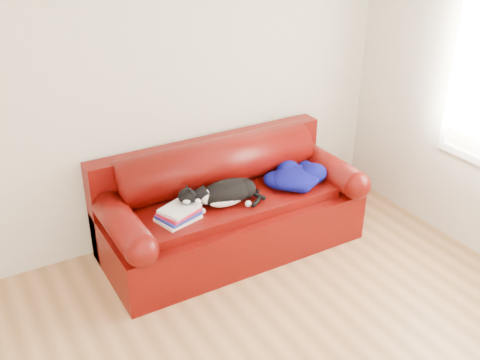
% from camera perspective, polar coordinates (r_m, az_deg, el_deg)
% --- Properties ---
extents(room_shell, '(4.52, 4.02, 2.61)m').
position_cam_1_polar(room_shell, '(2.70, 6.91, 5.05)').
color(room_shell, beige).
rests_on(room_shell, ground).
extents(sofa_base, '(2.10, 0.90, 0.50)m').
position_cam_1_polar(sofa_base, '(4.65, -0.89, -4.35)').
color(sofa_base, '#350702').
rests_on(sofa_base, ground).
extents(sofa_back, '(2.10, 1.01, 0.88)m').
position_cam_1_polar(sofa_back, '(4.69, -2.37, 0.17)').
color(sofa_back, '#350702').
rests_on(sofa_back, ground).
extents(book_stack, '(0.34, 0.30, 0.10)m').
position_cam_1_polar(book_stack, '(4.19, -6.24, -3.41)').
color(book_stack, white).
rests_on(book_stack, sofa_base).
extents(cat, '(0.64, 0.32, 0.24)m').
position_cam_1_polar(cat, '(4.35, -1.32, -1.33)').
color(cat, black).
rests_on(cat, sofa_base).
extents(blanket, '(0.58, 0.47, 0.16)m').
position_cam_1_polar(blanket, '(4.68, 5.69, 0.38)').
color(blanket, '#080248').
rests_on(blanket, sofa_base).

